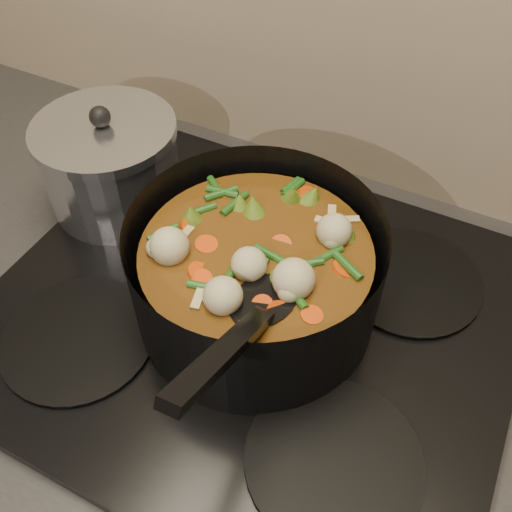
% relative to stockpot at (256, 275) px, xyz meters
% --- Properties ---
extents(counter, '(2.64, 0.64, 0.91)m').
position_rel_stockpot_xyz_m(counter, '(-0.01, -0.00, -0.54)').
color(counter, brown).
rests_on(counter, ground).
extents(stovetop, '(0.62, 0.54, 0.03)m').
position_rel_stockpot_xyz_m(stovetop, '(-0.01, -0.00, -0.07)').
color(stovetop, black).
rests_on(stovetop, counter).
extents(stockpot, '(0.32, 0.40, 0.21)m').
position_rel_stockpot_xyz_m(stockpot, '(0.00, 0.00, 0.00)').
color(stockpot, black).
rests_on(stockpot, stovetop).
extents(saucepan, '(0.19, 0.19, 0.16)m').
position_rel_stockpot_xyz_m(saucepan, '(-0.27, 0.09, -0.00)').
color(saucepan, silver).
rests_on(saucepan, stovetop).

